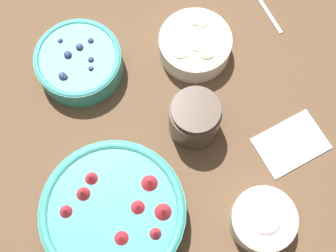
{
  "coord_description": "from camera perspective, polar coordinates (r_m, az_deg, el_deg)",
  "views": [
    {
      "loc": [
        0.11,
        0.25,
        0.86
      ],
      "look_at": [
        -0.0,
        -0.01,
        0.04
      ],
      "focal_mm": 50.0,
      "sensor_mm": 36.0,
      "label": 1
    }
  ],
  "objects": [
    {
      "name": "ground_plane",
      "position": [
        0.9,
        0.15,
        -1.71
      ],
      "size": [
        4.0,
        4.0,
        0.0
      ],
      "primitive_type": "plane",
      "color": "brown"
    },
    {
      "name": "bowl_strawberries",
      "position": [
        0.83,
        -6.61,
        -10.46
      ],
      "size": [
        0.25,
        0.25,
        0.08
      ],
      "color": "teal",
      "rests_on": "ground_plane"
    },
    {
      "name": "bowl_blueberries",
      "position": [
        0.94,
        -10.8,
        7.71
      ],
      "size": [
        0.17,
        0.17,
        0.06
      ],
      "color": "teal",
      "rests_on": "ground_plane"
    },
    {
      "name": "bowl_bananas",
      "position": [
        0.95,
        3.31,
        9.94
      ],
      "size": [
        0.14,
        0.14,
        0.05
      ],
      "color": "white",
      "rests_on": "ground_plane"
    },
    {
      "name": "bowl_cream",
      "position": [
        0.85,
        11.54,
        -11.14
      ],
      "size": [
        0.12,
        0.12,
        0.06
      ],
      "color": "silver",
      "rests_on": "ground_plane"
    },
    {
      "name": "jar_chocolate",
      "position": [
        0.87,
        3.28,
        0.88
      ],
      "size": [
        0.1,
        0.1,
        0.09
      ],
      "color": "#4C3D33",
      "rests_on": "ground_plane"
    },
    {
      "name": "napkin",
      "position": [
        0.92,
        14.77,
        -2.06
      ],
      "size": [
        0.14,
        0.1,
        0.01
      ],
      "color": "#B2BCC6",
      "rests_on": "ground_plane"
    }
  ]
}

